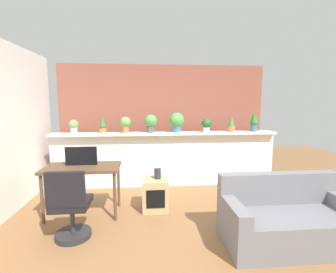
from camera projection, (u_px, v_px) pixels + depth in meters
The scene contains 18 objects.
ground_plane at pixel (179, 238), 3.06m from camera, with size 12.00×12.00×0.00m, color brown.
divider_wall at pixel (165, 160), 4.96m from camera, with size 4.46×0.16×1.06m, color white.
plant_shelf at pixel (166, 133), 4.84m from camera, with size 4.46×0.34×0.04m, color white.
brick_wall_behind at pixel (163, 122), 5.45m from camera, with size 4.46×0.10×2.50m, color brown.
potted_plant_0 at pixel (74, 126), 4.69m from camera, with size 0.18×0.18×0.26m.
potted_plant_1 at pixel (103, 125), 4.74m from camera, with size 0.13×0.13×0.35m.
potted_plant_2 at pixel (125, 123), 4.74m from camera, with size 0.21×0.21×0.32m.
potted_plant_3 at pixel (151, 122), 4.82m from camera, with size 0.26×0.26×0.36m.
potted_plant_4 at pixel (177, 121), 4.85m from camera, with size 0.31×0.31×0.39m.
potted_plant_5 at pixel (207, 125), 4.86m from camera, with size 0.20×0.20×0.27m.
potted_plant_6 at pixel (231, 124), 4.93m from camera, with size 0.14×0.14×0.32m.
potted_plant_7 at pixel (254, 121), 4.99m from camera, with size 0.16×0.16×0.42m.
desk at pixel (82, 172), 3.64m from camera, with size 1.10×0.60×0.75m.
tv_monitor at pixel (81, 156), 3.68m from camera, with size 0.47×0.04×0.28m, color black.
office_chair at pixel (70, 210), 2.98m from camera, with size 0.44×0.45×0.91m.
side_cube_shelf at pixel (155, 194), 3.86m from camera, with size 0.40×0.41×0.50m.
vase_on_shelf at pixel (158, 174), 3.83m from camera, with size 0.11×0.11×0.16m, color #2D2D33.
couch at pixel (288, 220), 2.94m from camera, with size 1.56×0.77×0.80m.
Camera 1 is at (-0.39, -2.83, 1.70)m, focal length 26.05 mm.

